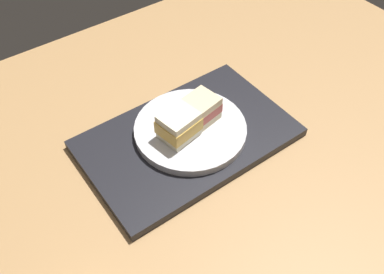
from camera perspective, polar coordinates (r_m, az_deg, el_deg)
name	(u,v)px	position (r cm, az deg, el deg)	size (l,w,h in cm)	color
ground_plane	(206,142)	(89.37, 1.85, -0.69)	(140.00, 100.00, 3.00)	tan
serving_tray	(187,138)	(86.77, -0.61, -0.17)	(41.66, 26.16, 1.87)	black
sandwich_plate	(190,129)	(85.99, -0.22, 1.01)	(22.58, 22.58, 1.67)	silver
sandwich_near	(201,109)	(85.19, 1.25, 3.77)	(8.04, 6.96, 5.26)	beige
sandwich_far	(179,125)	(81.73, -1.77, 1.56)	(8.21, 7.25, 5.67)	#EFE5C1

